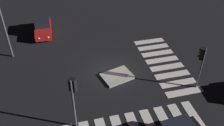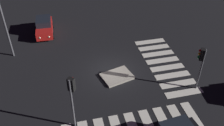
% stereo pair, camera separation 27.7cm
% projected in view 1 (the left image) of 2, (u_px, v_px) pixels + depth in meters
% --- Properties ---
extents(ground_plane, '(80.00, 80.00, 0.00)m').
position_uv_depth(ground_plane, '(112.00, 72.00, 22.77)').
color(ground_plane, black).
extents(traffic_island, '(3.01, 2.55, 0.18)m').
position_uv_depth(traffic_island, '(117.00, 76.00, 22.14)').
color(traffic_island, gray).
rests_on(traffic_island, ground).
extents(car_red, '(1.99, 4.09, 1.76)m').
position_uv_depth(car_red, '(43.00, 27.00, 27.63)').
color(car_red, red).
rests_on(car_red, ground).
extents(traffic_light_east, '(0.53, 0.54, 3.88)m').
position_uv_depth(traffic_light_east, '(201.00, 59.00, 19.39)').
color(traffic_light_east, '#47474C').
rests_on(traffic_light_east, ground).
extents(traffic_light_south, '(0.54, 0.53, 4.26)m').
position_uv_depth(traffic_light_south, '(73.00, 92.00, 16.04)').
color(traffic_light_south, '#47474C').
rests_on(traffic_light_south, ground).
extents(crosswalk_side, '(3.20, 8.75, 0.02)m').
position_uv_depth(crosswalk_side, '(164.00, 63.00, 23.77)').
color(crosswalk_side, silver).
rests_on(crosswalk_side, ground).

